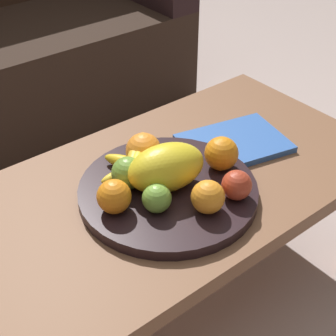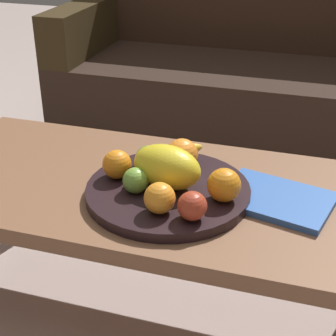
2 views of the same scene
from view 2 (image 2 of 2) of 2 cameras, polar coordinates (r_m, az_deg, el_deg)
ground_plane at (r=1.54m, az=-1.40°, el=-15.63°), size 8.00×8.00×0.00m
coffee_table at (r=1.31m, az=-1.59°, el=-3.61°), size 1.21×0.55×0.42m
couch at (r=2.43m, az=9.19°, el=9.31°), size 1.70×0.70×0.90m
fruit_bowl at (r=1.24m, az=0.00°, el=-2.56°), size 0.39×0.39×0.03m
melon_large_front at (r=1.21m, az=-0.13°, el=0.12°), size 0.19×0.14×0.10m
orange_front at (r=1.29m, az=1.52°, el=1.46°), size 0.08×0.08×0.08m
orange_left at (r=1.17m, az=6.11°, el=-1.86°), size 0.08×0.08×0.08m
orange_right at (r=1.26m, az=-5.57°, el=0.40°), size 0.07×0.07×0.07m
orange_back at (r=1.12m, az=-0.92°, el=-3.29°), size 0.07×0.07×0.07m
apple_front at (r=1.20m, az=-3.55°, el=-1.35°), size 0.06×0.06×0.06m
apple_left at (r=1.28m, az=-2.07°, el=0.91°), size 0.07×0.07×0.07m
apple_right at (r=1.10m, az=2.65°, el=-4.16°), size 0.06×0.06×0.06m
banana_bunch at (r=1.29m, az=0.11°, el=1.05°), size 0.17×0.15×0.06m
magazine at (r=1.24m, az=11.67°, el=-3.32°), size 0.28×0.23×0.02m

